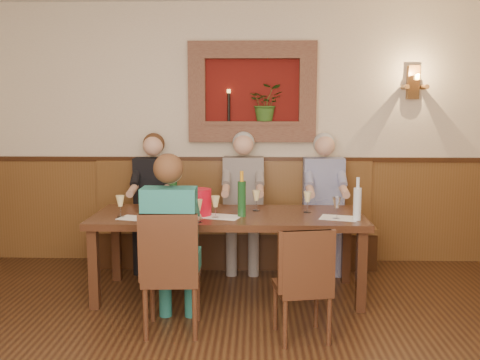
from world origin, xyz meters
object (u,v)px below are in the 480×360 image
at_px(person_bench_left, 154,212).
at_px(water_bottle, 357,203).
at_px(bench, 233,234).
at_px(dining_table, 229,222).
at_px(person_bench_right, 324,213).
at_px(chair_near_right, 302,306).
at_px(person_bench_mid, 243,212).
at_px(spittoon_bucket, 200,202).
at_px(chair_near_left, 172,297).
at_px(wine_bottle_green_a, 242,198).
at_px(wine_bottle_green_b, 173,194).
at_px(person_chair_front, 172,258).

distance_m(person_bench_left, water_bottle, 2.23).
xyz_separation_m(bench, person_bench_left, (-0.84, -0.11, 0.26)).
distance_m(dining_table, person_bench_right, 1.28).
bearing_deg(chair_near_right, dining_table, 112.77).
distance_m(person_bench_mid, water_bottle, 1.48).
xyz_separation_m(dining_table, spittoon_bucket, (-0.25, -0.06, 0.19)).
height_order(chair_near_left, water_bottle, water_bottle).
xyz_separation_m(chair_near_left, person_bench_left, (-0.45, 1.65, 0.31)).
bearing_deg(person_bench_left, water_bottle, -28.53).
height_order(person_bench_left, wine_bottle_green_a, person_bench_left).
bearing_deg(wine_bottle_green_b, spittoon_bucket, -39.19).
xyz_separation_m(dining_table, chair_near_right, (0.59, -0.90, -0.43)).
height_order(bench, chair_near_left, bench).
relative_size(person_bench_right, spittoon_bucket, 6.08).
xyz_separation_m(person_bench_left, person_bench_right, (1.80, -0.00, 0.00)).
bearing_deg(chair_near_left, person_bench_mid, 70.28).
bearing_deg(person_bench_mid, wine_bottle_green_b, -132.43).
distance_m(person_chair_front, wine_bottle_green_a, 0.92).
relative_size(bench, person_chair_front, 2.18).
bearing_deg(person_bench_mid, person_bench_left, 179.97).
distance_m(chair_near_left, person_bench_mid, 1.75).
distance_m(dining_table, person_bench_left, 1.19).
distance_m(person_bench_left, person_bench_right, 1.80).
bearing_deg(person_bench_right, wine_bottle_green_a, -131.80).
relative_size(chair_near_left, water_bottle, 2.61).
bearing_deg(person_bench_mid, dining_table, -97.53).
relative_size(person_chair_front, water_bottle, 3.77).
distance_m(person_chair_front, spittoon_bucket, 0.79).
relative_size(person_bench_right, water_bottle, 3.92).
xyz_separation_m(spittoon_bucket, wine_bottle_green_b, (-0.26, 0.22, 0.04)).
xyz_separation_m(person_bench_left, water_bottle, (1.94, -1.05, 0.31)).
bearing_deg(wine_bottle_green_b, bench, 56.90).
bearing_deg(person_bench_mid, person_chair_front, -107.23).
relative_size(chair_near_left, person_chair_front, 0.69).
xyz_separation_m(chair_near_right, water_bottle, (0.51, 0.69, 0.65)).
xyz_separation_m(person_bench_left, person_bench_mid, (0.95, -0.00, 0.01)).
bearing_deg(dining_table, bench, 90.00).
height_order(person_chair_front, water_bottle, person_chair_front).
height_order(dining_table, person_bench_left, person_bench_left).
distance_m(person_bench_right, wine_bottle_green_a, 1.30).
bearing_deg(person_chair_front, water_bottle, 20.68).
bearing_deg(dining_table, person_bench_right, 41.13).
bearing_deg(chair_near_right, bench, 97.44).
bearing_deg(chair_near_right, water_bottle, 43.09).
bearing_deg(person_bench_mid, wine_bottle_green_a, -89.46).
height_order(wine_bottle_green_b, water_bottle, wine_bottle_green_b).
height_order(person_bench_left, person_chair_front, person_bench_left).
relative_size(bench, chair_near_right, 3.51).
xyz_separation_m(wine_bottle_green_a, water_bottle, (0.98, -0.11, -0.02)).
height_order(dining_table, wine_bottle_green_a, wine_bottle_green_a).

